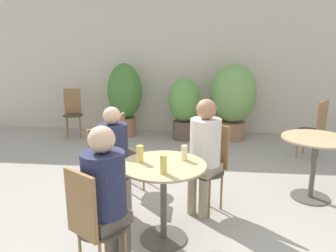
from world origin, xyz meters
TOP-DOWN VIEW (x-y plane):
  - ground_plane at (0.00, 0.00)m, footprint 20.00×20.00m
  - storefront_wall at (0.00, 3.95)m, footprint 10.00×0.06m
  - cafe_table_near at (0.11, -0.05)m, footprint 0.77×0.77m
  - cafe_table_far at (1.76, 0.98)m, footprint 0.77×0.77m
  - bistro_chair_0 at (0.56, 0.62)m, footprint 0.42×0.43m
  - bistro_chair_1 at (-0.56, 0.40)m, footprint 0.43×0.42m
  - bistro_chair_2 at (-0.34, -0.72)m, footprint 0.42×0.43m
  - bistro_chair_3 at (-2.06, 3.28)m, footprint 0.40×0.41m
  - bistro_chair_4 at (2.24, 2.41)m, footprint 0.43×0.43m
  - bistro_chair_5 at (-0.48, 1.09)m, footprint 0.38×0.38m
  - seated_person_0 at (0.48, 0.50)m, footprint 0.40×0.41m
  - seated_person_1 at (-0.44, 0.32)m, footprint 0.38×0.37m
  - seated_person_2 at (-0.26, -0.60)m, footprint 0.40×0.41m
  - beer_glass_0 at (-0.11, -0.02)m, footprint 0.06×0.06m
  - beer_glass_1 at (0.14, -0.26)m, footprint 0.06×0.06m
  - beer_glass_2 at (0.29, 0.08)m, footprint 0.06×0.06m
  - potted_plant_0 at (-1.06, 3.46)m, footprint 0.67×0.67m
  - potted_plant_1 at (0.11, 3.34)m, footprint 0.59×0.59m
  - potted_plant_2 at (1.03, 3.41)m, footprint 0.84×0.84m

SIDE VIEW (x-z plane):
  - ground_plane at x=0.00m, z-range 0.00..0.00m
  - bistro_chair_0 at x=0.56m, z-range 0.09..1.03m
  - bistro_chair_1 at x=-0.56m, z-range 0.09..1.03m
  - bistro_chair_2 at x=-0.34m, z-range 0.09..1.03m
  - bistro_chair_3 at x=-2.06m, z-range 0.09..1.03m
  - bistro_chair_4 at x=2.24m, z-range 0.09..1.03m
  - bistro_chair_5 at x=-0.48m, z-range 0.09..1.03m
  - cafe_table_near at x=0.11m, z-range 0.19..0.94m
  - cafe_table_far at x=1.76m, z-range 0.19..0.94m
  - potted_plant_1 at x=0.11m, z-range 0.07..1.24m
  - seated_person_1 at x=-0.44m, z-range 0.12..1.31m
  - seated_person_2 at x=-0.26m, z-range 0.12..1.35m
  - seated_person_0 at x=0.48m, z-range 0.12..1.37m
  - potted_plant_0 at x=-1.06m, z-range 0.10..1.53m
  - beer_glass_2 at x=0.29m, z-range 0.75..0.89m
  - potted_plant_2 at x=1.03m, z-range 0.10..1.54m
  - beer_glass_0 at x=-0.11m, z-range 0.75..0.91m
  - beer_glass_1 at x=0.14m, z-range 0.75..0.91m
  - storefront_wall at x=0.00m, z-range 0.00..3.00m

